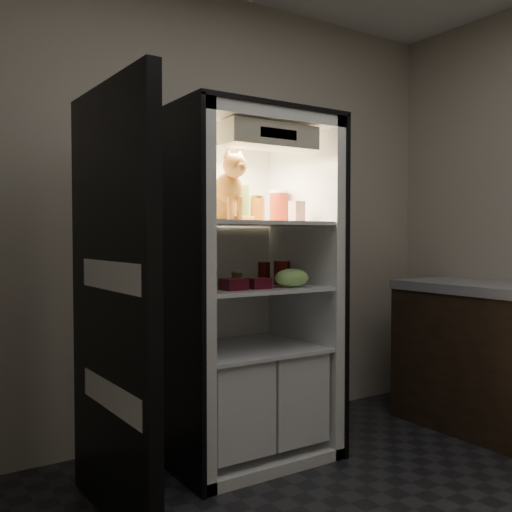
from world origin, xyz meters
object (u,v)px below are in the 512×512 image
(pepper_jar, at_px, (279,207))
(refrigerator, at_px, (241,312))
(soda_can_a, at_px, (264,272))
(berry_box_right, at_px, (258,283))
(soda_can_b, at_px, (284,272))
(parmesan_shaker, at_px, (242,204))
(grape_bag, at_px, (292,278))
(mayo_tub, at_px, (238,211))
(soda_can_c, at_px, (280,272))
(salsa_jar, at_px, (257,209))
(tabby_cat, at_px, (224,195))
(cream_carton, at_px, (297,212))
(condiment_jar, at_px, (237,278))
(berry_box_left, at_px, (233,284))

(pepper_jar, bearing_deg, refrigerator, -170.23)
(soda_can_a, height_order, berry_box_right, soda_can_a)
(pepper_jar, bearing_deg, soda_can_b, -101.93)
(refrigerator, distance_m, parmesan_shaker, 0.60)
(pepper_jar, relative_size, grape_bag, 0.94)
(parmesan_shaker, bearing_deg, pepper_jar, 16.59)
(soda_can_a, bearing_deg, pepper_jar, 15.32)
(mayo_tub, relative_size, soda_can_c, 0.91)
(soda_can_a, xyz_separation_m, soda_can_c, (0.05, -0.09, 0.00))
(salsa_jar, relative_size, grape_bag, 0.73)
(refrigerator, distance_m, grape_bag, 0.36)
(soda_can_b, bearing_deg, refrigerator, 174.87)
(parmesan_shaker, relative_size, salsa_jar, 1.36)
(mayo_tub, xyz_separation_m, pepper_jar, (0.28, -0.00, 0.03))
(tabby_cat, xyz_separation_m, grape_bag, (0.31, -0.18, -0.44))
(soda_can_a, bearing_deg, soda_can_c, -62.55)
(mayo_tub, distance_m, cream_carton, 0.33)
(soda_can_c, bearing_deg, mayo_tub, 146.14)
(soda_can_c, bearing_deg, refrigerator, 160.41)
(tabby_cat, relative_size, salsa_jar, 2.59)
(refrigerator, height_order, condiment_jar, refrigerator)
(tabby_cat, distance_m, mayo_tub, 0.22)
(parmesan_shaker, relative_size, soda_can_c, 1.43)
(grape_bag, relative_size, berry_box_right, 1.82)
(soda_can_a, relative_size, soda_can_c, 0.93)
(parmesan_shaker, bearing_deg, condiment_jar, 107.50)
(refrigerator, xyz_separation_m, condiment_jar, (-0.03, -0.00, 0.19))
(pepper_jar, distance_m, soda_can_c, 0.40)
(refrigerator, relative_size, tabby_cat, 5.02)
(soda_can_b, relative_size, grape_bag, 0.65)
(cream_carton, relative_size, condiment_jar, 1.43)
(mayo_tub, distance_m, salsa_jar, 0.12)
(soda_can_b, bearing_deg, cream_carton, -98.57)
(parmesan_shaker, relative_size, soda_can_b, 1.51)
(cream_carton, distance_m, grape_bag, 0.38)
(salsa_jar, bearing_deg, cream_carton, -36.71)
(tabby_cat, bearing_deg, pepper_jar, 12.98)
(soda_can_a, bearing_deg, soda_can_b, -19.84)
(refrigerator, xyz_separation_m, salsa_jar, (0.08, -0.04, 0.57))
(tabby_cat, xyz_separation_m, condiment_jar, (0.12, 0.07, -0.45))
(soda_can_c, relative_size, berry_box_left, 1.21)
(tabby_cat, relative_size, soda_can_a, 2.92)
(refrigerator, xyz_separation_m, grape_bag, (0.17, -0.25, 0.20))
(cream_carton, bearing_deg, berry_box_right, -171.66)
(mayo_tub, bearing_deg, cream_carton, -43.96)
(tabby_cat, xyz_separation_m, cream_carton, (0.40, -0.10, -0.08))
(parmesan_shaker, height_order, berry_box_left, parmesan_shaker)
(tabby_cat, bearing_deg, condiment_jar, 27.71)
(tabby_cat, height_order, salsa_jar, tabby_cat)
(refrigerator, height_order, salsa_jar, refrigerator)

